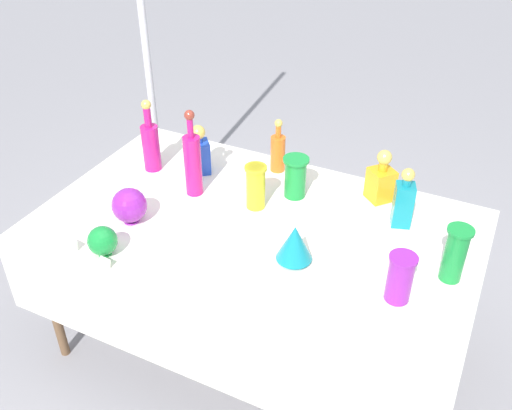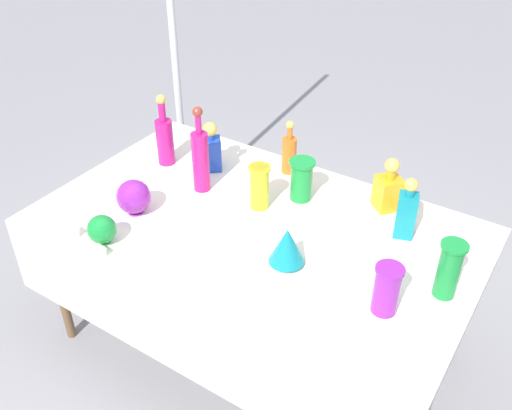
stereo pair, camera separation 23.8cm
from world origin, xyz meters
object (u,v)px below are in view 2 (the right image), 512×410
(tall_bottle_0, at_px, (289,153))
(slender_vase_1, at_px, (259,186))
(square_decanter_0, at_px, (389,188))
(square_decanter_1, at_px, (407,211))
(square_decanter_2, at_px, (211,149))
(slender_vase_2, at_px, (387,288))
(slender_vase_0, at_px, (449,268))
(round_bowl_1, at_px, (134,197))
(tall_bottle_1, at_px, (165,138))
(tall_bottle_2, at_px, (200,158))
(round_bowl_0, at_px, (102,229))
(slender_vase_3, at_px, (302,179))
(fluted_vase_0, at_px, (287,246))
(canopy_pole, at_px, (175,60))

(tall_bottle_0, xyz_separation_m, slender_vase_1, (0.04, -0.33, 0.01))
(square_decanter_0, relative_size, square_decanter_1, 0.91)
(square_decanter_2, xyz_separation_m, slender_vase_2, (1.09, -0.45, -0.00))
(slender_vase_0, xyz_separation_m, round_bowl_1, (-1.30, -0.23, -0.04))
(tall_bottle_1, relative_size, square_decanter_0, 1.47)
(tall_bottle_2, relative_size, round_bowl_0, 3.28)
(slender_vase_0, bearing_deg, tall_bottle_1, 173.16)
(tall_bottle_2, height_order, square_decanter_0, tall_bottle_2)
(slender_vase_3, height_order, round_bowl_0, slender_vase_3)
(square_decanter_2, bearing_deg, slender_vase_2, -22.31)
(slender_vase_0, bearing_deg, round_bowl_0, -159.98)
(fluted_vase_0, relative_size, canopy_pole, 0.06)
(square_decanter_2, bearing_deg, fluted_vase_0, -31.68)
(tall_bottle_1, distance_m, round_bowl_0, 0.67)
(tall_bottle_0, distance_m, canopy_pole, 1.06)
(round_bowl_1, distance_m, canopy_pole, 1.20)
(square_decanter_2, distance_m, slender_vase_1, 0.40)
(square_decanter_1, bearing_deg, square_decanter_2, -179.66)
(tall_bottle_0, xyz_separation_m, round_bowl_1, (-0.39, -0.67, -0.02))
(square_decanter_0, distance_m, slender_vase_2, 0.65)
(tall_bottle_1, bearing_deg, round_bowl_1, -67.83)
(round_bowl_1, xyz_separation_m, canopy_pole, (-0.60, 1.02, 0.17))
(square_decanter_0, relative_size, round_bowl_0, 1.96)
(tall_bottle_0, distance_m, slender_vase_0, 1.01)
(tall_bottle_0, xyz_separation_m, tall_bottle_2, (-0.26, -0.35, 0.06))
(square_decanter_0, xyz_separation_m, slender_vase_0, (0.39, -0.41, 0.02))
(fluted_vase_0, height_order, canopy_pole, canopy_pole)
(tall_bottle_1, distance_m, round_bowl_1, 0.44)
(slender_vase_1, bearing_deg, tall_bottle_1, 173.08)
(tall_bottle_1, height_order, round_bowl_0, tall_bottle_1)
(tall_bottle_2, bearing_deg, slender_vase_0, -3.94)
(tall_bottle_1, bearing_deg, square_decanter_1, 3.87)
(tall_bottle_2, distance_m, slender_vase_1, 0.31)
(slender_vase_0, bearing_deg, slender_vase_3, 160.62)
(tall_bottle_1, relative_size, slender_vase_1, 1.77)
(tall_bottle_2, height_order, slender_vase_3, tall_bottle_2)
(slender_vase_3, relative_size, fluted_vase_0, 1.19)
(tall_bottle_2, bearing_deg, fluted_vase_0, -22.09)
(round_bowl_0, xyz_separation_m, canopy_pole, (-0.63, 1.25, 0.19))
(tall_bottle_2, xyz_separation_m, canopy_pole, (-0.73, 0.71, 0.09))
(round_bowl_0, bearing_deg, slender_vase_2, 13.41)
(fluted_vase_0, bearing_deg, square_decanter_1, 53.23)
(square_decanter_1, height_order, slender_vase_3, square_decanter_1)
(slender_vase_1, bearing_deg, square_decanter_2, 158.37)
(slender_vase_3, bearing_deg, square_decanter_1, -0.54)
(tall_bottle_0, relative_size, tall_bottle_1, 0.75)
(tall_bottle_2, height_order, square_decanter_2, tall_bottle_2)
(tall_bottle_1, xyz_separation_m, slender_vase_3, (0.72, 0.09, -0.03))
(slender_vase_3, relative_size, canopy_pole, 0.08)
(tall_bottle_1, relative_size, square_decanter_2, 1.46)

